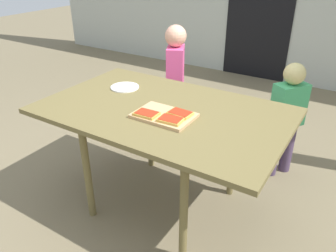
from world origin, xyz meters
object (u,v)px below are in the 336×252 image
at_px(dining_table, 163,118).
at_px(child_left, 175,78).
at_px(cutting_board, 164,116).
at_px(pizza_slice_near_right, 170,120).
at_px(pizza_slice_near_left, 147,114).
at_px(plate_white_left, 125,87).
at_px(child_right, 287,115).
at_px(pizza_slice_far_right, 180,113).

bearing_deg(dining_table, child_left, 116.05).
distance_m(cutting_board, child_left, 1.04).
bearing_deg(cutting_board, pizza_slice_near_right, -35.06).
xyz_separation_m(pizza_slice_near_left, pizza_slice_near_right, (0.16, 0.01, 0.00)).
bearing_deg(pizza_slice_near_right, plate_white_left, 151.81).
xyz_separation_m(plate_white_left, child_right, (1.01, 0.68, -0.24)).
relative_size(cutting_board, child_left, 0.32).
xyz_separation_m(pizza_slice_near_right, plate_white_left, (-0.57, 0.31, -0.02)).
height_order(cutting_board, child_right, child_right).
height_order(pizza_slice_near_right, child_left, child_left).
bearing_deg(child_right, cutting_board, -119.02).
xyz_separation_m(pizza_slice_near_left, child_right, (0.60, 0.99, -0.26)).
height_order(dining_table, pizza_slice_near_right, pizza_slice_near_right).
distance_m(cutting_board, pizza_slice_near_right, 0.10).
bearing_deg(cutting_board, child_right, 60.98).
height_order(plate_white_left, child_right, child_right).
distance_m(pizza_slice_far_right, pizza_slice_near_right, 0.10).
bearing_deg(plate_white_left, dining_table, -19.64).
bearing_deg(cutting_board, plate_white_left, 153.00).
height_order(cutting_board, pizza_slice_near_left, pizza_slice_near_left).
xyz_separation_m(dining_table, cutting_board, (0.07, -0.10, 0.07)).
relative_size(child_left, child_right, 1.18).
distance_m(dining_table, pizza_slice_near_right, 0.23).
bearing_deg(dining_table, pizza_slice_near_right, -46.45).
distance_m(pizza_slice_near_left, pizza_slice_far_right, 0.20).
height_order(pizza_slice_near_left, pizza_slice_near_right, same).
relative_size(pizza_slice_near_left, child_right, 0.15).
distance_m(pizza_slice_near_right, child_left, 1.13).
relative_size(cutting_board, pizza_slice_near_left, 2.49).
height_order(pizza_slice_far_right, child_right, child_right).
relative_size(pizza_slice_near_left, pizza_slice_far_right, 0.99).
bearing_deg(dining_table, child_right, 54.85).
bearing_deg(child_right, plate_white_left, -146.06).
height_order(cutting_board, child_left, child_left).
bearing_deg(pizza_slice_near_left, pizza_slice_near_right, 2.88).
bearing_deg(pizza_slice_far_right, child_left, 122.28).
distance_m(pizza_slice_far_right, child_left, 1.05).
distance_m(cutting_board, pizza_slice_far_right, 0.10).
xyz_separation_m(cutting_board, pizza_slice_far_right, (0.08, 0.05, 0.02)).
relative_size(dining_table, pizza_slice_near_left, 10.92).
bearing_deg(child_left, pizza_slice_near_left, -68.41).
height_order(dining_table, pizza_slice_far_right, pizza_slice_far_right).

